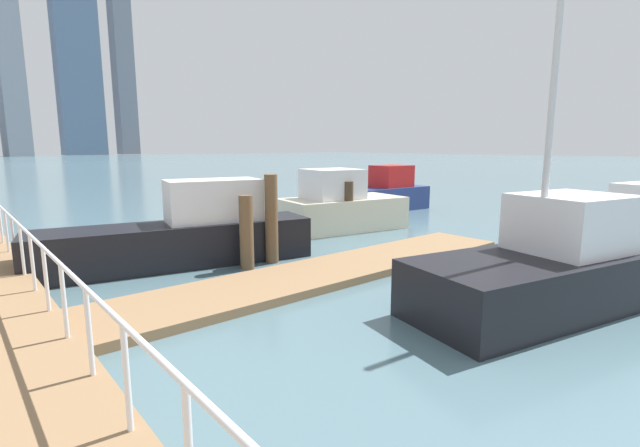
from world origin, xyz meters
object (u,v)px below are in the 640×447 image
object	(u,v)px
moored_boat_3	(381,195)
moored_boat_4	(186,235)
moored_boat_0	(340,207)
moored_boat_2	(546,267)

from	to	relation	value
moored_boat_3	moored_boat_4	distance (m)	11.72
moored_boat_0	moored_boat_4	size ratio (longest dim) A/B	0.68
moored_boat_0	moored_boat_3	xyz separation A→B (m)	(4.83, 2.41, -0.08)
moored_boat_2	moored_boat_3	world-z (taller)	moored_boat_2
moored_boat_0	moored_boat_4	xyz separation A→B (m)	(-6.37, -1.06, -0.06)
moored_boat_2	moored_boat_4	xyz separation A→B (m)	(-3.82, 7.39, -0.02)
moored_boat_3	moored_boat_4	bearing A→B (deg)	-162.78
moored_boat_4	moored_boat_2	bearing A→B (deg)	-62.68
moored_boat_0	moored_boat_3	bearing A→B (deg)	26.52
moored_boat_0	moored_boat_3	world-z (taller)	moored_boat_0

